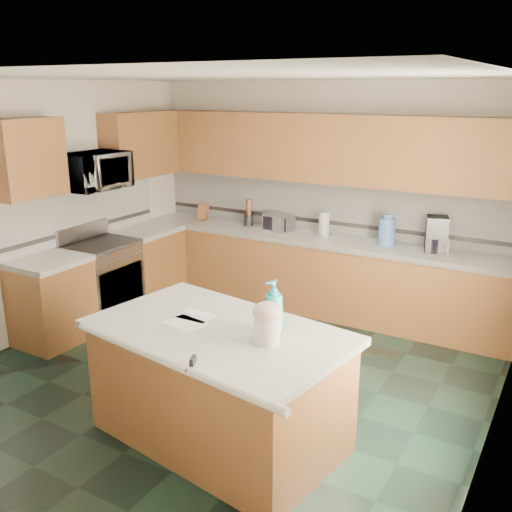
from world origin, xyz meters
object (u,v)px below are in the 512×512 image
Objects in this scene: soap_bottle_island at (274,306)px; coffee_maker at (436,234)px; island_base at (219,388)px; island_top at (218,332)px; toaster_oven at (279,222)px; treat_jar at (267,329)px; knife_block at (203,212)px.

soap_bottle_island is 1.03× the size of coffee_maker.
island_base is 3.11m from coffee_maker.
toaster_oven is at bearing 118.22° from island_top.
island_base is at bearing -49.68° from toaster_oven.
treat_jar is 3.89m from knife_block.
soap_bottle_island is at bearing -57.84° from knife_block.
treat_jar reaches higher than island_base.
treat_jar is 0.91× the size of knife_block.
knife_block reaches higher than treat_jar.
treat_jar is 0.56× the size of toaster_oven.
toaster_oven is (1.14, 0.00, -0.01)m from knife_block.
toaster_oven is (-1.41, 2.71, -0.09)m from soap_bottle_island.
island_top is 3.06m from toaster_oven.
soap_bottle_island is 3.06m from toaster_oven.
soap_bottle_island is at bearing 31.45° from island_top.
island_top is (-0.00, 0.00, 0.46)m from island_base.
soap_bottle_island reaches higher than treat_jar.
island_top is at bearing -63.97° from knife_block.
island_base is 0.46m from island_top.
toaster_oven is at bearing 118.22° from island_base.
coffee_maker is at bearing 81.82° from island_base.
toaster_oven is at bearing 137.89° from treat_jar.
coffee_maker reaches higher than island_base.
island_top is at bearing -171.54° from island_base.
toaster_oven is 1.90m from coffee_maker.
knife_block reaches higher than island_base.
knife_block is (-2.55, 2.71, -0.09)m from soap_bottle_island.
island_top is 8.77× the size of knife_block.
knife_block is 3.04m from coffee_maker.
soap_bottle_island is 3.72m from knife_block.
soap_bottle_island reaches higher than knife_block.
coffee_maker is at bearing 101.59° from soap_bottle_island.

